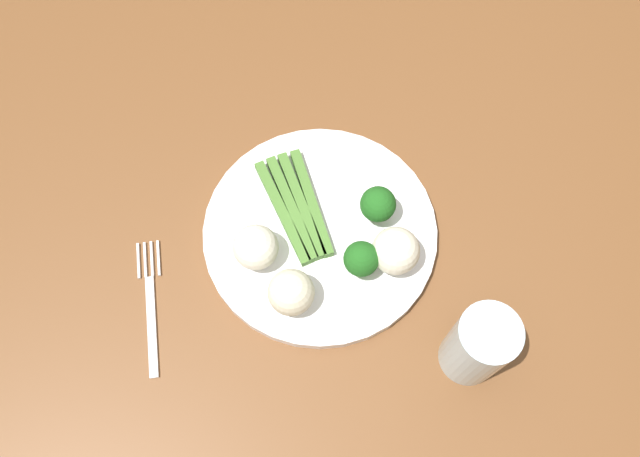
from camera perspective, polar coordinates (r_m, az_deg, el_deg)
The scene contains 11 objects.
ground_plane at distance 1.55m, azimuth 1.68°, elevation -12.77°, with size 6.00×6.00×0.02m, color gray.
dining_table at distance 0.89m, azimuth 2.88°, elevation -5.08°, with size 1.28×1.08×0.78m.
plate at distance 0.79m, azimuth -0.00°, elevation -0.35°, with size 0.28×0.28×0.01m, color white.
asparagus_bundle at distance 0.79m, azimuth -2.04°, elevation 1.90°, with size 0.07×0.15×0.01m.
broccoli_near_center at distance 0.74m, azimuth 3.24°, elevation -2.75°, with size 0.04×0.04×0.05m.
broccoli_back at distance 0.77m, azimuth 5.06°, elevation 2.09°, with size 0.04×0.04×0.05m.
cauliflower_right at distance 0.73m, azimuth -2.53°, elevation -5.57°, with size 0.05×0.05×0.05m, color beige.
cauliflower_front at distance 0.75m, azimuth -5.61°, elevation -1.63°, with size 0.05×0.05×0.05m, color white.
cauliflower_edge at distance 0.75m, azimuth 6.60°, elevation -1.93°, with size 0.06×0.06×0.06m, color silver.
fork at distance 0.80m, azimuth -14.50°, elevation -6.44°, with size 0.03×0.17×0.00m.
water_glass at distance 0.72m, azimuth 13.60°, elevation -9.86°, with size 0.06×0.06×0.12m, color silver.
Camera 1 is at (-0.10, -0.25, 1.52)m, focal length 36.79 mm.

